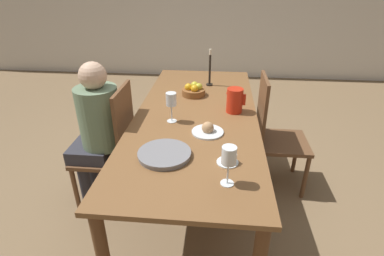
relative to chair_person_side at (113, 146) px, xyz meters
name	(u,v)px	position (x,y,z in m)	size (l,w,h in m)	color
ground_plane	(196,191)	(0.63, 0.14, -0.50)	(20.00, 20.00, 0.00)	#7F6647
dining_table	(196,124)	(0.63, 0.14, 0.16)	(0.91, 2.18, 0.74)	brown
chair_person_side	(113,146)	(0.00, 0.00, 0.00)	(0.42, 0.42, 0.98)	brown
chair_opposite	(273,133)	(1.26, 0.34, 0.00)	(0.42, 0.42, 0.98)	brown
person_seated	(96,125)	(-0.10, -0.01, 0.18)	(0.39, 0.41, 1.16)	#33333D
red_pitcher	(235,100)	(0.92, 0.20, 0.34)	(0.15, 0.12, 0.19)	red
wine_glass_water	(171,100)	(0.47, -0.01, 0.40)	(0.07, 0.07, 0.22)	white
wine_glass_juice	(229,157)	(0.86, -0.68, 0.40)	(0.07, 0.07, 0.22)	white
teacup_near_person	(228,158)	(0.86, -0.49, 0.27)	(0.12, 0.12, 0.07)	silver
serving_tray	(164,154)	(0.50, -0.46, 0.26)	(0.31, 0.31, 0.03)	gray
bread_plate	(208,130)	(0.73, -0.15, 0.26)	(0.21, 0.21, 0.08)	silver
fruit_bowl	(194,90)	(0.58, 0.51, 0.29)	(0.20, 0.20, 0.11)	brown
candlestick_tall	(210,71)	(0.70, 0.78, 0.37)	(0.06, 0.06, 0.34)	black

